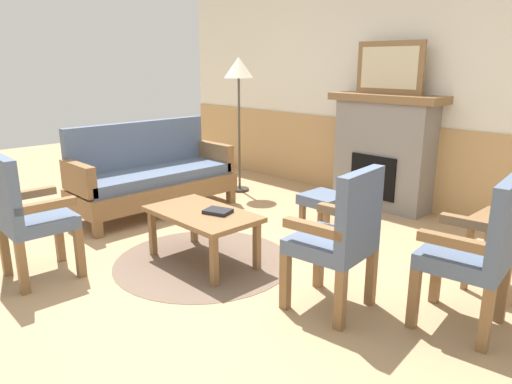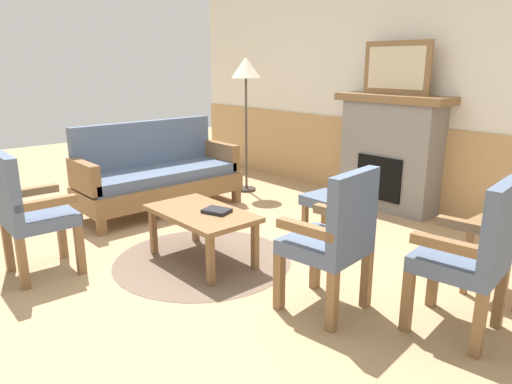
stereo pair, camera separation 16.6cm
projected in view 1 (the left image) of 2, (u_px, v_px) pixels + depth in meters
ground_plane at (226, 263)px, 3.96m from camera, size 14.00×14.00×0.00m
wall_back at (400, 90)px, 5.35m from camera, size 7.20×0.14×2.70m
fireplace at (383, 151)px, 5.35m from camera, size 1.30×0.44×1.28m
framed_picture at (389, 68)px, 5.11m from camera, size 0.80×0.04×0.56m
couch at (152, 177)px, 5.24m from camera, size 0.70×1.80×0.98m
coffee_table at (202, 218)px, 3.89m from camera, size 0.96×0.56×0.44m
round_rug at (203, 261)px, 4.00m from camera, size 1.49×1.49×0.01m
book_on_table at (218, 211)px, 3.84m from camera, size 0.25×0.22×0.03m
footstool at (324, 202)px, 4.70m from camera, size 0.40×0.40×0.36m
armchair_near_fireplace at (477, 248)px, 2.86m from camera, size 0.54×0.54×0.98m
armchair_by_window_left at (340, 234)px, 3.09m from camera, size 0.53×0.53×0.98m
armchair_front_left at (27, 212)px, 3.54m from camera, size 0.49×0.49×0.98m
side_table at (506, 234)px, 3.39m from camera, size 0.44×0.44×0.55m
floor_lamp_by_couch at (239, 76)px, 5.81m from camera, size 0.36×0.36×1.68m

